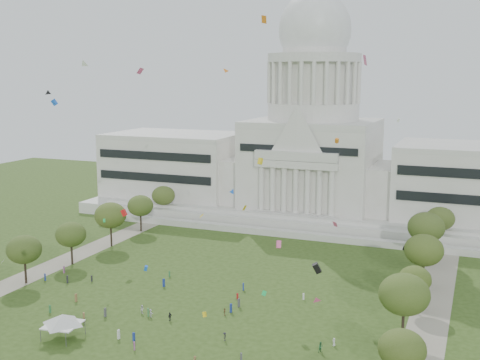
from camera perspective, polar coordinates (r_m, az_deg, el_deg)
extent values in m
plane|color=#2E4515|center=(119.21, -8.40, -14.97)|extent=(400.00, 400.00, 0.00)
cube|color=beige|center=(220.48, 6.83, -2.74)|extent=(160.00, 60.00, 4.00)
cube|color=beige|center=(189.93, 4.19, -5.07)|extent=(130.00, 3.00, 2.00)
cube|color=beige|center=(196.96, 4.91, -4.08)|extent=(140.00, 3.00, 5.00)
cube|color=beige|center=(237.19, -6.10, 1.36)|extent=(50.00, 34.00, 22.00)
cube|color=beige|center=(209.83, 21.47, -0.39)|extent=(50.00, 34.00, 22.00)
cube|color=beige|center=(224.15, 0.00, 0.14)|extent=(12.00, 26.00, 16.00)
cube|color=beige|center=(210.33, 13.78, -0.79)|extent=(12.00, 26.00, 16.00)
cube|color=beige|center=(216.61, 6.84, 1.34)|extent=(44.00, 38.00, 28.00)
cube|color=beige|center=(197.10, 5.34, 1.46)|extent=(28.00, 3.00, 2.40)
cube|color=black|center=(222.04, -8.20, 1.26)|extent=(46.00, 0.40, 11.00)
cube|color=black|center=(192.54, 21.44, -0.65)|extent=(46.00, 0.40, 11.00)
cylinder|color=beige|center=(214.61, 6.95, 6.47)|extent=(32.00, 32.00, 6.00)
cylinder|color=beige|center=(214.26, 7.00, 9.14)|extent=(28.00, 28.00, 14.00)
cylinder|color=beige|center=(214.33, 7.05, 11.41)|extent=(32.40, 32.40, 3.00)
cylinder|color=beige|center=(214.56, 7.08, 12.88)|extent=(22.00, 22.00, 8.00)
ellipsoid|color=silver|center=(214.81, 7.11, 13.94)|extent=(25.00, 25.00, 26.20)
cube|color=gray|center=(168.30, -17.50, -7.83)|extent=(8.00, 160.00, 0.04)
cube|color=gray|center=(132.86, 17.47, -12.65)|extent=(8.00, 160.00, 0.04)
ellipsoid|color=#394D18|center=(100.89, 15.12, -15.22)|extent=(7.58, 7.58, 6.20)
cylinder|color=black|center=(156.52, -19.67, -8.25)|extent=(0.56, 0.56, 5.47)
ellipsoid|color=#324718|center=(154.87, -19.79, -6.21)|extent=(8.42, 8.42, 6.89)
cylinder|color=black|center=(120.40, 15.17, -13.35)|extent=(0.56, 0.56, 6.20)
ellipsoid|color=#38501A|center=(118.00, 15.32, -10.41)|extent=(9.55, 9.55, 7.82)
cylinder|color=black|center=(168.09, -15.65, -6.83)|extent=(0.56, 0.56, 5.27)
ellipsoid|color=#334B18|center=(166.60, -15.74, -4.98)|extent=(8.12, 8.12, 6.65)
cylinder|color=black|center=(136.46, 16.14, -10.95)|extent=(0.56, 0.56, 4.56)
ellipsoid|color=#394E16|center=(134.85, 16.24, -9.03)|extent=(7.01, 7.01, 5.74)
cylinder|color=black|center=(182.35, -12.12, -5.24)|extent=(0.56, 0.56, 6.03)
ellipsoid|color=#3F511B|center=(180.81, -12.19, -3.29)|extent=(9.29, 9.29, 7.60)
cylinder|color=black|center=(150.84, 16.92, -8.68)|extent=(0.56, 0.56, 5.97)
ellipsoid|color=#3D5119|center=(148.99, 17.04, -6.38)|extent=(9.19, 9.19, 7.52)
cylinder|color=black|center=(198.13, -9.38, -4.04)|extent=(0.56, 0.56, 5.41)
ellipsoid|color=#384D1B|center=(196.85, -9.43, -2.42)|extent=(8.33, 8.33, 6.81)
cylinder|color=black|center=(170.08, 17.12, -6.51)|extent=(0.56, 0.56, 6.37)
ellipsoid|color=#36481B|center=(168.35, 17.24, -4.30)|extent=(9.82, 9.82, 8.03)
cylinder|color=black|center=(214.17, -7.24, -2.94)|extent=(0.56, 0.56, 5.32)
ellipsoid|color=#3B4C1C|center=(213.00, -7.28, -1.47)|extent=(8.19, 8.19, 6.70)
cylinder|color=black|center=(187.32, 18.36, -5.22)|extent=(0.56, 0.56, 5.47)
ellipsoid|color=#38481B|center=(185.95, 18.45, -3.49)|extent=(8.42, 8.42, 6.89)
cylinder|color=#4C4C4C|center=(123.67, -18.39, -13.78)|extent=(0.12, 0.12, 2.62)
cylinder|color=#4C4C4C|center=(120.20, -16.18, -14.37)|extent=(0.12, 0.12, 2.62)
cylinder|color=#4C4C4C|center=(127.79, -16.65, -12.90)|extent=(0.12, 0.12, 2.62)
cylinder|color=#4C4C4C|center=(124.43, -14.48, -13.43)|extent=(0.12, 0.12, 2.62)
cube|color=silver|center=(123.43, -16.46, -13.01)|extent=(7.00, 7.00, 0.21)
pyramid|color=silver|center=(123.00, -16.48, -12.52)|extent=(9.79, 9.79, 2.09)
imported|color=silver|center=(117.52, 8.91, -14.94)|extent=(0.82, 0.93, 1.60)
imported|color=#33723F|center=(114.76, 7.67, -15.43)|extent=(1.07, 1.14, 2.01)
imported|color=#26262B|center=(118.28, -1.47, -14.62)|extent=(0.86, 1.22, 1.70)
imported|color=#26262B|center=(127.76, -6.66, -12.73)|extent=(0.80, 1.18, 1.84)
imported|color=silver|center=(130.13, -8.46, -12.37)|extent=(1.64, 1.50, 1.72)
imported|color=silver|center=(132.25, -9.26, -11.98)|extent=(1.07, 0.94, 1.87)
imported|color=olive|center=(110.22, -4.29, -16.64)|extent=(0.66, 1.02, 1.45)
imported|color=olive|center=(129.58, -1.46, -12.38)|extent=(0.73, 1.04, 1.61)
cube|color=#994C8C|center=(116.41, -9.99, -15.23)|extent=(0.46, 0.49, 1.57)
cube|color=silver|center=(138.68, 6.04, -10.93)|extent=(0.46, 0.37, 1.52)
cube|color=olive|center=(141.55, -15.29, -10.73)|extent=(0.36, 0.52, 1.85)
cube|color=#26262B|center=(153.68, -13.88, -9.06)|extent=(0.31, 0.45, 1.56)
cube|color=#33723F|center=(153.60, -6.71, -8.85)|extent=(0.28, 0.42, 1.51)
cube|color=navy|center=(157.48, -18.00, -8.75)|extent=(0.55, 0.52, 1.79)
cube|color=silver|center=(121.16, -11.44, -14.16)|extent=(0.37, 0.53, 1.88)
cube|color=#B21E1E|center=(138.15, -0.24, -10.97)|extent=(0.45, 0.37, 1.46)
cube|color=navy|center=(130.99, -0.87, -12.05)|extent=(0.35, 0.53, 1.94)
cube|color=#4C4C51|center=(110.49, 0.12, -16.48)|extent=(0.47, 0.52, 1.68)
cube|color=navy|center=(147.03, -7.24, -9.64)|extent=(0.48, 0.59, 1.94)
cube|color=olive|center=(130.49, -14.59, -12.47)|extent=(0.59, 0.59, 1.95)
cube|color=navy|center=(119.78, -10.04, -14.44)|extent=(0.51, 0.38, 1.73)
cube|color=#4C4C51|center=(131.87, -12.67, -12.15)|extent=(0.37, 0.54, 1.94)
cube|color=#4C4C51|center=(133.79, -0.11, -11.57)|extent=(0.39, 0.56, 1.94)
cube|color=navy|center=(143.61, 0.32, -10.08)|extent=(0.40, 0.52, 1.74)
cube|color=#33723F|center=(130.51, -8.70, -12.30)|extent=(0.48, 0.54, 1.75)
cube|color=#33723F|center=(137.05, -17.57, -11.57)|extent=(0.51, 0.41, 1.69)
cube|color=#26262B|center=(154.12, -16.05, -9.04)|extent=(0.50, 0.59, 1.90)
cube|color=#994C8C|center=(161.85, -16.35, -8.16)|extent=(0.43, 0.54, 1.77)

